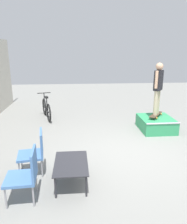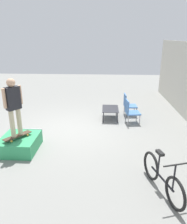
{
  "view_description": "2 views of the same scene",
  "coord_description": "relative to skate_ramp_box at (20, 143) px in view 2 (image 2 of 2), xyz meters",
  "views": [
    {
      "loc": [
        -5.0,
        1.35,
        2.53
      ],
      "look_at": [
        0.72,
        0.88,
        0.9
      ],
      "focal_mm": 35.0,
      "sensor_mm": 36.0,
      "label": 1
    },
    {
      "loc": [
        7.2,
        1.24,
        3.21
      ],
      "look_at": [
        0.35,
        0.87,
        0.81
      ],
      "focal_mm": 35.0,
      "sensor_mm": 36.0,
      "label": 2
    }
  ],
  "objects": [
    {
      "name": "coffee_table",
      "position": [
        -2.76,
        2.72,
        0.18
      ],
      "size": [
        1.0,
        0.64,
        0.44
      ],
      "color": "#2D2D33",
      "rests_on": "ground_plane"
    },
    {
      "name": "bicycle",
      "position": [
        1.64,
        3.73,
        0.15
      ],
      "size": [
        1.6,
        0.63,
        0.93
      ],
      "rotation": [
        0.0,
        0.0,
        0.29
      ],
      "color": "black",
      "rests_on": "ground_plane"
    },
    {
      "name": "ground_plane",
      "position": [
        -1.56,
        1.24,
        -0.21
      ],
      "size": [
        24.0,
        24.0,
        0.0
      ],
      "primitive_type": "plane",
      "color": "gray"
    },
    {
      "name": "person_skater",
      "position": [
        0.09,
        -0.0,
        1.27
      ],
      "size": [
        0.48,
        0.38,
        1.65
      ],
      "rotation": [
        0.0,
        0.0,
        -0.63
      ],
      "color": "#C6B793",
      "rests_on": "skateboard_on_ramp"
    },
    {
      "name": "patio_chair_left",
      "position": [
        -3.19,
        3.47,
        0.3
      ],
      "size": [
        0.55,
        0.55,
        0.93
      ],
      "rotation": [
        0.0,
        0.0,
        3.2
      ],
      "color": "#99999E",
      "rests_on": "ground_plane"
    },
    {
      "name": "skate_ramp_box",
      "position": [
        0.0,
        0.0,
        0.0
      ],
      "size": [
        1.19,
        1.04,
        0.44
      ],
      "color": "#339E60",
      "rests_on": "ground_plane"
    },
    {
      "name": "skateboard_on_ramp",
      "position": [
        0.09,
        -0.0,
        0.29
      ],
      "size": [
        0.8,
        0.66,
        0.07
      ],
      "rotation": [
        0.0,
        0.0,
        -0.63
      ],
      "color": "#473828",
      "rests_on": "skate_ramp_box"
    },
    {
      "name": "patio_chair_right",
      "position": [
        -2.32,
        3.47,
        0.3
      ],
      "size": [
        0.59,
        0.59,
        0.93
      ],
      "rotation": [
        0.0,
        0.0,
        3.28
      ],
      "color": "#99999E",
      "rests_on": "ground_plane"
    }
  ]
}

